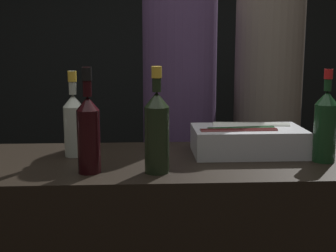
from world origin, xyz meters
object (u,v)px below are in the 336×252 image
red_wine_bottle_burgundy (325,124)px  person_blond_tee (272,114)px  rose_wine_bottle (74,122)px  person_grey_polo (267,116)px  person_in_hoodie (179,116)px  red_wine_bottle_black_foil (88,131)px  ice_bin_with_bottles (247,139)px  champagne_bottle (157,130)px

red_wine_bottle_burgundy → person_blond_tee: size_ratio=0.20×
rose_wine_bottle → person_grey_polo: person_grey_polo is taller
person_in_hoodie → red_wine_bottle_burgundy: bearing=-52.3°
red_wine_bottle_burgundy → person_grey_polo: person_grey_polo is taller
red_wine_bottle_black_foil → person_in_hoodie: bearing=64.5°
person_blond_tee → person_grey_polo: person_grey_polo is taller
ice_bin_with_bottles → champagne_bottle: bearing=-146.0°
ice_bin_with_bottles → champagne_bottle: (-0.35, -0.24, 0.09)m
red_wine_bottle_burgundy → person_in_hoodie: bearing=126.1°
red_wine_bottle_black_foil → person_grey_polo: person_grey_polo is taller
champagne_bottle → person_blond_tee: person_blond_tee is taller
champagne_bottle → person_in_hoodie: (0.13, 0.76, -0.08)m
champagne_bottle → person_blond_tee: size_ratio=0.21×
red_wine_bottle_black_foil → red_wine_bottle_burgundy: bearing=6.9°
rose_wine_bottle → person_grey_polo: 1.06m
red_wine_bottle_burgundy → rose_wine_bottle: size_ratio=1.04×
red_wine_bottle_burgundy → person_in_hoodie: 0.81m
red_wine_bottle_black_foil → red_wine_bottle_burgundy: red_wine_bottle_black_foil is taller
person_in_hoodie → person_blond_tee: (0.62, 0.55, -0.08)m
ice_bin_with_bottles → rose_wine_bottle: rose_wine_bottle is taller
person_grey_polo → ice_bin_with_bottles: bearing=100.6°
red_wine_bottle_black_foil → person_grey_polo: 1.14m
ice_bin_with_bottles → person_grey_polo: (0.23, 0.57, -0.00)m
champagne_bottle → person_in_hoodie: 0.78m
red_wine_bottle_black_foil → rose_wine_bottle: size_ratio=1.09×
champagne_bottle → person_grey_polo: (0.58, 0.81, -0.09)m
red_wine_bottle_burgundy → person_blond_tee: 1.22m
red_wine_bottle_burgundy → person_grey_polo: (-0.02, 0.70, -0.08)m
red_wine_bottle_burgundy → person_blond_tee: (0.14, 1.20, -0.16)m
ice_bin_with_bottles → person_in_hoodie: person_in_hoodie is taller
red_wine_bottle_black_foil → rose_wine_bottle: (-0.08, 0.23, -0.01)m
red_wine_bottle_black_foil → rose_wine_bottle: bearing=109.3°
rose_wine_bottle → person_grey_polo: bearing=32.6°
ice_bin_with_bottles → red_wine_bottle_black_foil: red_wine_bottle_black_foil is taller
ice_bin_with_bottles → person_grey_polo: person_grey_polo is taller
ice_bin_with_bottles → red_wine_bottle_black_foil: size_ratio=1.20×
person_in_hoodie → red_wine_bottle_black_foil: bearing=-113.9°
red_wine_bottle_burgundy → champagne_bottle: size_ratio=0.95×
rose_wine_bottle → person_in_hoodie: person_in_hoodie is taller
red_wine_bottle_burgundy → champagne_bottle: (-0.61, -0.11, 0.01)m
ice_bin_with_bottles → person_in_hoodie: (-0.22, 0.52, 0.00)m
ice_bin_with_bottles → red_wine_bottle_burgundy: size_ratio=1.25×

